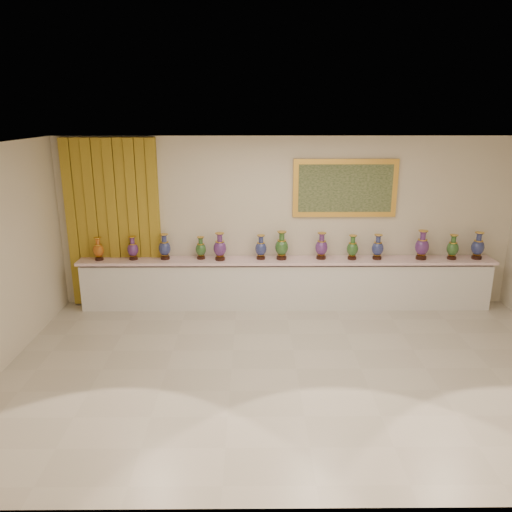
{
  "coord_description": "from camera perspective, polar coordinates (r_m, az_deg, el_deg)",
  "views": [
    {
      "loc": [
        -0.6,
        -6.13,
        3.4
      ],
      "look_at": [
        -0.54,
        1.7,
        1.12
      ],
      "focal_mm": 35.0,
      "sensor_mm": 36.0,
      "label": 1
    }
  ],
  "objects": [
    {
      "name": "vase_1",
      "position": [
        8.94,
        -13.89,
        0.76
      ],
      "size": [
        0.25,
        0.25,
        0.41
      ],
      "rotation": [
        0.0,
        0.0,
        0.42
      ],
      "color": "black",
      "rests_on": "counter"
    },
    {
      "name": "vase_4",
      "position": [
        8.66,
        -4.15,
        0.93
      ],
      "size": [
        0.3,
        0.3,
        0.49
      ],
      "rotation": [
        0.0,
        0.0,
        -0.43
      ],
      "color": "black",
      "rests_on": "counter"
    },
    {
      "name": "vase_10",
      "position": [
        9.16,
        18.44,
        1.06
      ],
      "size": [
        0.26,
        0.26,
        0.51
      ],
      "rotation": [
        0.0,
        0.0,
        0.08
      ],
      "color": "black",
      "rests_on": "counter"
    },
    {
      "name": "vase_12",
      "position": [
        9.54,
        24.02,
        0.95
      ],
      "size": [
        0.23,
        0.23,
        0.48
      ],
      "rotation": [
        0.0,
        0.0,
        0.02
      ],
      "color": "black",
      "rests_on": "counter"
    },
    {
      "name": "counter",
      "position": [
        8.92,
        3.44,
        -3.18
      ],
      "size": [
        7.28,
        0.48,
        0.9
      ],
      "color": "white",
      "rests_on": "ground"
    },
    {
      "name": "vase_9",
      "position": [
        8.96,
        13.73,
        0.88
      ],
      "size": [
        0.26,
        0.26,
        0.44
      ],
      "rotation": [
        0.0,
        0.0,
        -0.31
      ],
      "color": "black",
      "rests_on": "counter"
    },
    {
      "name": "ground",
      "position": [
        7.03,
        4.63,
        -12.72
      ],
      "size": [
        8.0,
        8.0,
        0.0
      ],
      "primitive_type": "plane",
      "color": "beige",
      "rests_on": "ground"
    },
    {
      "name": "vase_5",
      "position": [
        8.71,
        0.56,
        0.89
      ],
      "size": [
        0.21,
        0.21,
        0.43
      ],
      "rotation": [
        0.0,
        0.0,
        -0.06
      ],
      "color": "black",
      "rests_on": "counter"
    },
    {
      "name": "vase_8",
      "position": [
        8.85,
        10.96,
        0.85
      ],
      "size": [
        0.26,
        0.26,
        0.43
      ],
      "rotation": [
        0.0,
        0.0,
        -0.39
      ],
      "color": "black",
      "rests_on": "counter"
    },
    {
      "name": "vase_11",
      "position": [
        9.36,
        21.56,
        0.83
      ],
      "size": [
        0.25,
        0.25,
        0.44
      ],
      "rotation": [
        0.0,
        0.0,
        0.3
      ],
      "color": "black",
      "rests_on": "counter"
    },
    {
      "name": "vase_0",
      "position": [
        9.07,
        -17.56,
        0.67
      ],
      "size": [
        0.21,
        0.21,
        0.41
      ],
      "rotation": [
        0.0,
        0.0,
        -0.13
      ],
      "color": "black",
      "rests_on": "counter"
    },
    {
      "name": "vase_6",
      "position": [
        8.7,
        2.96,
        1.06
      ],
      "size": [
        0.25,
        0.25,
        0.5
      ],
      "rotation": [
        0.0,
        0.0,
        0.09
      ],
      "color": "black",
      "rests_on": "counter"
    },
    {
      "name": "room",
      "position": [
        8.94,
        -11.98,
        4.26
      ],
      "size": [
        8.0,
        8.0,
        8.0
      ],
      "color": "beige",
      "rests_on": "ground"
    },
    {
      "name": "vase_3",
      "position": [
        8.77,
        -6.32,
        0.8
      ],
      "size": [
        0.2,
        0.2,
        0.4
      ],
      "rotation": [
        0.0,
        0.0,
        0.11
      ],
      "color": "black",
      "rests_on": "counter"
    },
    {
      "name": "vase_2",
      "position": [
        8.84,
        -10.4,
        0.92
      ],
      "size": [
        0.24,
        0.24,
        0.45
      ],
      "rotation": [
        0.0,
        0.0,
        0.14
      ],
      "color": "black",
      "rests_on": "counter"
    },
    {
      "name": "vase_7",
      "position": [
        8.79,
        7.49,
        1.01
      ],
      "size": [
        0.28,
        0.28,
        0.47
      ],
      "rotation": [
        0.0,
        0.0,
        -0.34
      ],
      "color": "black",
      "rests_on": "counter"
    }
  ]
}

